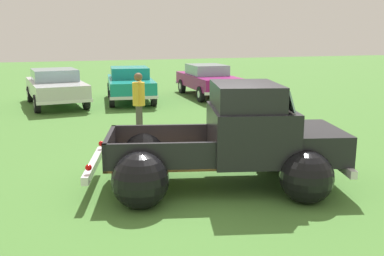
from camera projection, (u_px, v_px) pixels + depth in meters
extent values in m
plane|color=#477A33|center=(215.00, 185.00, 8.14)|extent=(80.00, 80.00, 0.00)
cylinder|color=black|center=(278.00, 152.00, 9.01)|extent=(0.79, 0.41, 0.76)
cylinder|color=silver|center=(278.00, 152.00, 9.01)|extent=(0.39, 0.31, 0.34)
cylinder|color=black|center=(306.00, 179.00, 7.32)|extent=(0.79, 0.41, 0.76)
cylinder|color=silver|center=(306.00, 179.00, 7.32)|extent=(0.39, 0.31, 0.34)
cylinder|color=black|center=(144.00, 154.00, 8.81)|extent=(0.79, 0.41, 0.76)
cylinder|color=silver|center=(144.00, 154.00, 8.81)|extent=(0.39, 0.31, 0.34)
cylinder|color=black|center=(141.00, 183.00, 7.12)|extent=(0.79, 0.41, 0.76)
cylinder|color=silver|center=(141.00, 183.00, 7.12)|extent=(0.39, 0.31, 0.34)
sphere|color=black|center=(144.00, 151.00, 8.85)|extent=(1.17, 1.17, 0.96)
sphere|color=black|center=(140.00, 180.00, 7.06)|extent=(1.17, 1.17, 0.96)
cube|color=olive|center=(164.00, 158.00, 7.96)|extent=(2.38, 2.02, 0.04)
cube|color=black|center=(164.00, 137.00, 8.62)|extent=(2.00, 0.60, 0.50)
cube|color=black|center=(164.00, 157.00, 7.20)|extent=(2.00, 0.60, 0.50)
cube|color=black|center=(217.00, 145.00, 7.98)|extent=(0.47, 1.51, 0.50)
cube|color=black|center=(110.00, 147.00, 7.84)|extent=(0.47, 1.51, 0.50)
cube|color=black|center=(250.00, 133.00, 7.98)|extent=(1.84, 2.02, 0.95)
cube|color=black|center=(246.00, 96.00, 7.82)|extent=(1.51, 1.78, 0.45)
cube|color=#8CADB7|center=(281.00, 96.00, 7.87)|extent=(0.52, 1.45, 0.38)
cube|color=black|center=(305.00, 142.00, 8.09)|extent=(1.62, 1.89, 0.55)
sphere|color=black|center=(278.00, 149.00, 9.03)|extent=(1.13, 1.13, 0.92)
sphere|color=black|center=(307.00, 177.00, 7.28)|extent=(1.13, 1.13, 0.92)
cube|color=silver|center=(94.00, 164.00, 7.89)|extent=(0.63, 1.94, 0.14)
cube|color=silver|center=(332.00, 159.00, 8.20)|extent=(0.63, 1.94, 0.14)
sphere|color=red|center=(101.00, 144.00, 8.62)|extent=(0.13, 0.13, 0.11)
sphere|color=red|center=(88.00, 168.00, 7.08)|extent=(0.13, 0.13, 0.11)
cylinder|color=black|center=(86.00, 101.00, 16.20)|extent=(0.27, 0.68, 0.66)
cylinder|color=silver|center=(86.00, 101.00, 16.20)|extent=(0.24, 0.32, 0.30)
cylinder|color=black|center=(37.00, 104.00, 15.48)|extent=(0.27, 0.68, 0.66)
cylinder|color=silver|center=(37.00, 104.00, 15.48)|extent=(0.24, 0.32, 0.30)
cylinder|color=black|center=(73.00, 92.00, 18.67)|extent=(0.27, 0.68, 0.66)
cylinder|color=silver|center=(73.00, 92.00, 18.67)|extent=(0.24, 0.32, 0.30)
cylinder|color=black|center=(30.00, 94.00, 17.95)|extent=(0.27, 0.68, 0.66)
cylinder|color=silver|center=(30.00, 94.00, 17.95)|extent=(0.24, 0.32, 0.30)
cube|color=silver|center=(56.00, 88.00, 16.99)|extent=(2.32, 4.54, 0.55)
cube|color=#8CADB7|center=(54.00, 75.00, 17.04)|extent=(1.82, 1.99, 0.45)
cube|color=silver|center=(49.00, 88.00, 18.94)|extent=(1.94, 0.30, 0.12)
cube|color=silver|center=(65.00, 102.00, 15.15)|extent=(1.94, 0.30, 0.12)
cylinder|color=black|center=(154.00, 98.00, 16.97)|extent=(0.28, 0.68, 0.66)
cylinder|color=silver|center=(154.00, 98.00, 16.97)|extent=(0.25, 0.32, 0.30)
cylinder|color=black|center=(112.00, 99.00, 16.64)|extent=(0.28, 0.68, 0.66)
cylinder|color=silver|center=(112.00, 99.00, 16.64)|extent=(0.25, 0.32, 0.30)
cylinder|color=black|center=(146.00, 89.00, 19.52)|extent=(0.28, 0.68, 0.66)
cylinder|color=silver|center=(146.00, 89.00, 19.52)|extent=(0.25, 0.32, 0.30)
cylinder|color=black|center=(110.00, 90.00, 19.18)|extent=(0.28, 0.68, 0.66)
cylinder|color=silver|center=(110.00, 90.00, 19.18)|extent=(0.25, 0.32, 0.30)
cube|color=teal|center=(130.00, 85.00, 18.00)|extent=(2.25, 4.34, 0.55)
cube|color=teal|center=(130.00, 73.00, 18.05)|extent=(1.71, 1.92, 0.45)
cube|color=silver|center=(127.00, 85.00, 20.00)|extent=(1.81, 0.32, 0.12)
cube|color=silver|center=(134.00, 98.00, 16.10)|extent=(1.81, 0.32, 0.12)
cylinder|color=black|center=(237.00, 93.00, 18.44)|extent=(0.22, 0.67, 0.66)
cylinder|color=silver|center=(237.00, 93.00, 18.44)|extent=(0.22, 0.30, 0.30)
cylinder|color=black|center=(201.00, 94.00, 17.97)|extent=(0.22, 0.67, 0.66)
cylinder|color=silver|center=(201.00, 94.00, 17.97)|extent=(0.22, 0.30, 0.30)
cylinder|color=black|center=(214.00, 85.00, 21.14)|extent=(0.22, 0.67, 0.66)
cylinder|color=silver|center=(214.00, 85.00, 21.14)|extent=(0.22, 0.30, 0.30)
cylinder|color=black|center=(182.00, 86.00, 20.67)|extent=(0.22, 0.67, 0.66)
cylinder|color=silver|center=(182.00, 86.00, 20.67)|extent=(0.22, 0.30, 0.30)
cube|color=#8C1466|center=(208.00, 81.00, 19.48)|extent=(1.91, 4.58, 0.55)
cube|color=#8CADB7|center=(207.00, 70.00, 19.54)|extent=(1.58, 1.95, 0.45)
cube|color=silver|center=(193.00, 82.00, 21.60)|extent=(1.82, 0.16, 0.12)
cube|color=silver|center=(226.00, 93.00, 17.46)|extent=(1.82, 0.16, 0.12)
cylinder|color=#4C4742|center=(139.00, 121.00, 11.92)|extent=(0.20, 0.20, 0.85)
cylinder|color=#4C4742|center=(140.00, 120.00, 12.09)|extent=(0.20, 0.20, 0.85)
cylinder|color=gold|center=(139.00, 94.00, 11.85)|extent=(0.45, 0.45, 0.64)
cylinder|color=gold|center=(137.00, 94.00, 11.63)|extent=(0.12, 0.12, 0.61)
cylinder|color=gold|center=(140.00, 92.00, 12.05)|extent=(0.12, 0.12, 0.61)
sphere|color=brown|center=(138.00, 77.00, 11.75)|extent=(0.31, 0.31, 0.23)
cube|color=black|center=(273.00, 144.00, 11.06)|extent=(0.36, 0.36, 0.03)
cone|color=orange|center=(273.00, 132.00, 10.99)|extent=(0.28, 0.28, 0.60)
cylinder|color=white|center=(274.00, 129.00, 10.97)|extent=(0.17, 0.17, 0.08)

